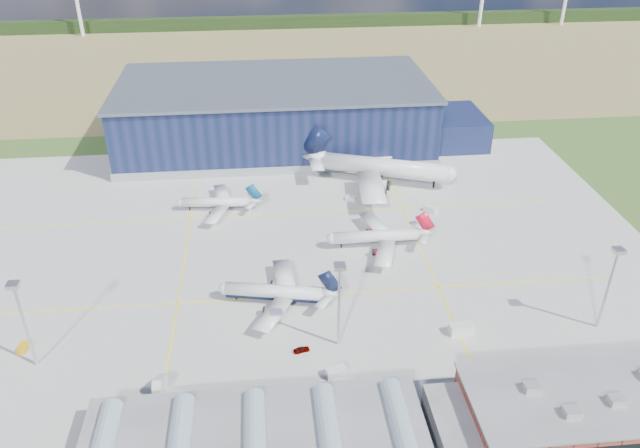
{
  "coord_description": "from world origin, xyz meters",
  "views": [
    {
      "loc": [
        -5.94,
        -143.65,
        100.27
      ],
      "look_at": [
        9.7,
        10.71,
        9.81
      ],
      "focal_mm": 35.0,
      "sensor_mm": 36.0,
      "label": 1
    }
  ],
  "objects_px": {
    "light_mast_west": "(21,312)",
    "gse_van_b": "(431,209)",
    "gse_tug_a": "(24,348)",
    "airstair": "(160,388)",
    "airliner_widebody": "(385,158)",
    "gse_cart_a": "(367,205)",
    "light_mast_east": "(611,276)",
    "airliner_navy": "(274,286)",
    "light_mast_center": "(339,292)",
    "gse_tug_c": "(375,193)",
    "gse_van_c": "(336,372)",
    "gse_cart_b": "(351,198)",
    "car_a": "(302,349)",
    "car_b": "(393,394)",
    "gse_tug_b": "(153,405)",
    "hangar": "(282,116)",
    "ops_building": "(579,410)",
    "airliner_regional": "(216,198)",
    "airliner_red": "(376,231)",
    "gse_van_a": "(461,329)"
  },
  "relations": [
    {
      "from": "ops_building",
      "to": "airliner_widebody",
      "type": "xyz_separation_m",
      "value": [
        -17.85,
        115.0,
        4.56
      ]
    },
    {
      "from": "ops_building",
      "to": "gse_tug_b",
      "type": "distance_m",
      "value": 87.98
    },
    {
      "from": "light_mast_west",
      "to": "gse_van_b",
      "type": "distance_m",
      "value": 125.71
    },
    {
      "from": "gse_van_a",
      "to": "airstair",
      "type": "height_order",
      "value": "airstair"
    },
    {
      "from": "airliner_navy",
      "to": "airliner_regional",
      "type": "height_order",
      "value": "airliner_navy"
    },
    {
      "from": "light_mast_center",
      "to": "light_mast_east",
      "type": "bearing_deg",
      "value": 0.0
    },
    {
      "from": "airstair",
      "to": "gse_tug_c",
      "type": "bearing_deg",
      "value": 62.84
    },
    {
      "from": "gse_van_c",
      "to": "car_b",
      "type": "bearing_deg",
      "value": -139.12
    },
    {
      "from": "gse_van_b",
      "to": "gse_cart_b",
      "type": "xyz_separation_m",
      "value": [
        -25.02,
        10.69,
        -0.26
      ]
    },
    {
      "from": "airliner_widebody",
      "to": "gse_cart_a",
      "type": "distance_m",
      "value": 21.74
    },
    {
      "from": "airliner_regional",
      "to": "gse_tug_b",
      "type": "distance_m",
      "value": 86.4
    },
    {
      "from": "gse_cart_a",
      "to": "airstair",
      "type": "xyz_separation_m",
      "value": [
        -58.78,
        -79.01,
        0.87
      ]
    },
    {
      "from": "gse_tug_a",
      "to": "gse_van_c",
      "type": "xyz_separation_m",
      "value": [
        72.59,
        -15.82,
        0.4
      ]
    },
    {
      "from": "gse_van_b",
      "to": "airstair",
      "type": "xyz_separation_m",
      "value": [
        -78.96,
        -73.68,
        0.62
      ]
    },
    {
      "from": "airliner_red",
      "to": "gse_van_c",
      "type": "relative_size",
      "value": 7.09
    },
    {
      "from": "car_a",
      "to": "car_b",
      "type": "relative_size",
      "value": 1.09
    },
    {
      "from": "light_mast_west",
      "to": "gse_van_b",
      "type": "bearing_deg",
      "value": 29.64
    },
    {
      "from": "gse_cart_b",
      "to": "light_mast_west",
      "type": "bearing_deg",
      "value": 154.31
    },
    {
      "from": "gse_tug_b",
      "to": "airliner_widebody",
      "type": "bearing_deg",
      "value": 77.55
    },
    {
      "from": "gse_cart_a",
      "to": "light_mast_east",
      "type": "bearing_deg",
      "value": -60.24
    },
    {
      "from": "light_mast_west",
      "to": "light_mast_east",
      "type": "distance_m",
      "value": 135.0
    },
    {
      "from": "gse_tug_a",
      "to": "airstair",
      "type": "distance_m",
      "value": 38.18
    },
    {
      "from": "airliner_navy",
      "to": "airliner_widebody",
      "type": "height_order",
      "value": "airliner_widebody"
    },
    {
      "from": "airliner_widebody",
      "to": "airstair",
      "type": "distance_m",
      "value": 118.42
    },
    {
      "from": "light_mast_east",
      "to": "gse_tug_a",
      "type": "distance_m",
      "value": 140.32
    },
    {
      "from": "hangar",
      "to": "gse_tug_b",
      "type": "xyz_separation_m",
      "value": [
        -34.52,
        -140.54,
        -10.99
      ]
    },
    {
      "from": "light_mast_center",
      "to": "gse_van_b",
      "type": "bearing_deg",
      "value": 58.04
    },
    {
      "from": "airliner_widebody",
      "to": "gse_tug_a",
      "type": "height_order",
      "value": "airliner_widebody"
    },
    {
      "from": "ops_building",
      "to": "car_a",
      "type": "height_order",
      "value": "ops_building"
    },
    {
      "from": "airliner_red",
      "to": "airliner_widebody",
      "type": "relative_size",
      "value": 0.58
    },
    {
      "from": "airliner_widebody",
      "to": "gse_van_c",
      "type": "xyz_separation_m",
      "value": [
        -29.01,
        -95.39,
        -8.23
      ]
    },
    {
      "from": "airliner_navy",
      "to": "gse_cart_a",
      "type": "relative_size",
      "value": 9.75
    },
    {
      "from": "car_b",
      "to": "airliner_widebody",
      "type": "bearing_deg",
      "value": -7.2
    },
    {
      "from": "hangar",
      "to": "light_mast_west",
      "type": "height_order",
      "value": "hangar"
    },
    {
      "from": "airstair",
      "to": "airliner_widebody",
      "type": "bearing_deg",
      "value": 63.67
    },
    {
      "from": "airliner_widebody",
      "to": "gse_cart_a",
      "type": "xyz_separation_m",
      "value": [
        -8.82,
        -17.91,
        -8.62
      ]
    },
    {
      "from": "ops_building",
      "to": "airliner_navy",
      "type": "relative_size",
      "value": 1.39
    },
    {
      "from": "airliner_red",
      "to": "gse_cart_b",
      "type": "relative_size",
      "value": 9.93
    },
    {
      "from": "gse_cart_b",
      "to": "gse_van_c",
      "type": "relative_size",
      "value": 0.71
    },
    {
      "from": "gse_cart_b",
      "to": "car_b",
      "type": "relative_size",
      "value": 0.95
    },
    {
      "from": "hangar",
      "to": "light_mast_west",
      "type": "distance_m",
      "value": 139.77
    },
    {
      "from": "gse_cart_b",
      "to": "airstair",
      "type": "distance_m",
      "value": 100.15
    },
    {
      "from": "gse_tug_b",
      "to": "gse_tug_c",
      "type": "xyz_separation_m",
      "value": [
        64.25,
        91.39,
        0.04
      ]
    },
    {
      "from": "airliner_widebody",
      "to": "gse_van_b",
      "type": "bearing_deg",
      "value": -43.65
    },
    {
      "from": "car_a",
      "to": "airliner_regional",
      "type": "bearing_deg",
      "value": 2.96
    },
    {
      "from": "ops_building",
      "to": "car_b",
      "type": "distance_m",
      "value": 37.52
    },
    {
      "from": "light_mast_center",
      "to": "gse_van_c",
      "type": "height_order",
      "value": "light_mast_center"
    },
    {
      "from": "gse_tug_c",
      "to": "gse_van_c",
      "type": "relative_size",
      "value": 0.64
    },
    {
      "from": "gse_tug_b",
      "to": "airstair",
      "type": "relative_size",
      "value": 0.57
    },
    {
      "from": "gse_cart_b",
      "to": "airliner_regional",
      "type": "bearing_deg",
      "value": 116.47
    }
  ]
}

